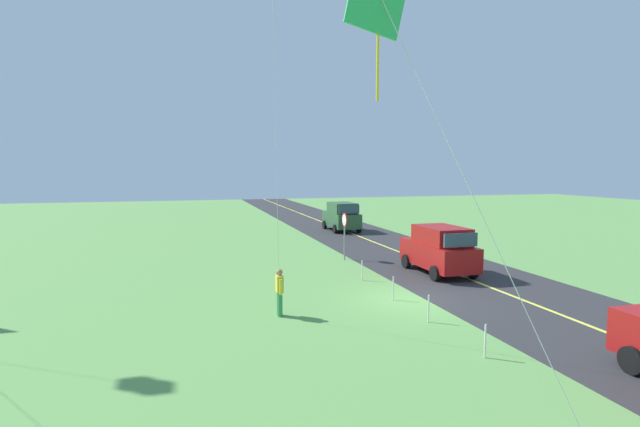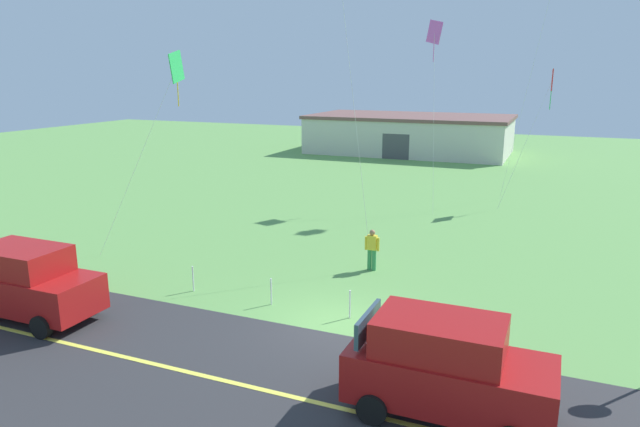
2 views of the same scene
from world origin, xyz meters
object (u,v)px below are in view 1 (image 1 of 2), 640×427
object	(u,v)px
car_suv_foreground	(439,249)
stop_sign	(345,227)
person_adult_near	(280,291)
kite_yellow_high	(381,1)
car_parked_east_far	(342,216)

from	to	relation	value
car_suv_foreground	stop_sign	size ratio (longest dim) A/B	1.72
stop_sign	person_adult_near	distance (m)	10.32
kite_yellow_high	car_suv_foreground	bearing A→B (deg)	-33.34
car_parked_east_far	person_adult_near	world-z (taller)	car_parked_east_far
car_suv_foreground	stop_sign	bearing A→B (deg)	36.25
car_suv_foreground	car_parked_east_far	distance (m)	15.92
person_adult_near	kite_yellow_high	world-z (taller)	kite_yellow_high
car_suv_foreground	stop_sign	world-z (taller)	stop_sign
stop_sign	kite_yellow_high	world-z (taller)	kite_yellow_high
car_parked_east_far	stop_sign	bearing A→B (deg)	162.37
car_suv_foreground	kite_yellow_high	xyz separation A→B (m)	(-13.05, 8.58, 6.28)
car_suv_foreground	car_parked_east_far	size ratio (longest dim) A/B	1.00
car_parked_east_far	kite_yellow_high	xyz separation A→B (m)	(-28.96, 9.03, 6.28)
car_suv_foreground	kite_yellow_high	distance (m)	16.83
car_suv_foreground	kite_yellow_high	size ratio (longest dim) A/B	0.53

